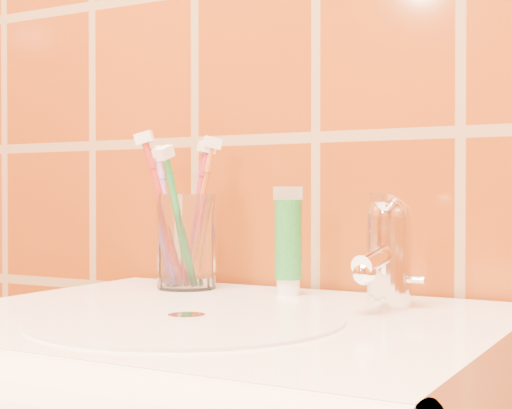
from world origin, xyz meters
The scene contains 8 objects.
glass_tumbler centered at (-0.14, 1.12, 0.91)m, with size 0.07×0.07×0.12m, color white.
toothpaste_tube centered at (0.00, 1.12, 0.91)m, with size 0.04×0.03×0.13m.
faucet centered at (0.14, 1.09, 0.91)m, with size 0.05×0.11×0.12m.
toothbrush_0 centered at (-0.18, 1.13, 0.94)m, with size 0.09×0.06×0.19m, color #8A4CA4, non-canonical shape.
toothbrush_1 centered at (-0.13, 1.09, 0.94)m, with size 0.03×0.08×0.18m, color #217D34, non-canonical shape.
toothbrush_2 centered at (-0.16, 1.10, 0.95)m, with size 0.07×0.04×0.20m, color #A52B23, non-canonical shape.
toothbrush_3 centered at (-0.14, 1.14, 0.95)m, with size 0.05×0.05×0.20m, color #C36522, non-canonical shape.
toothbrush_4 centered at (-0.14, 1.13, 0.94)m, with size 0.04×0.05×0.19m, color #AF253C, non-canonical shape.
Camera 1 is at (0.42, 0.30, 0.97)m, focal length 55.00 mm.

